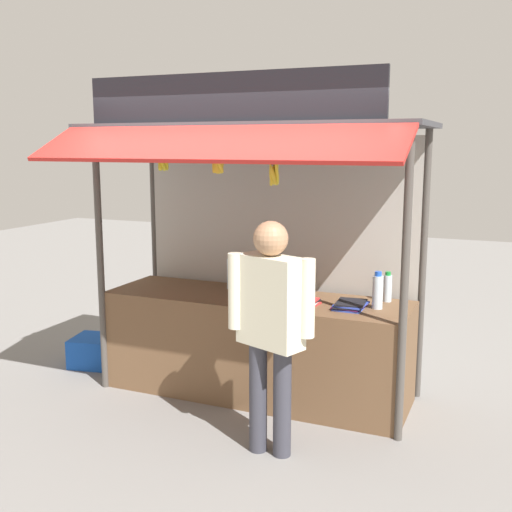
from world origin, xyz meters
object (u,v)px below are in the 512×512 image
Objects in this scene: magazine_stack_far_right at (305,303)px; water_bottle_rear_center at (378,291)px; plastic_crate at (94,351)px; vendor_person at (270,317)px; banana_bunch_leftmost at (163,162)px; water_bottle_front_right at (388,288)px; water_bottle_left at (232,273)px; magazine_stack_far_left at (350,305)px; banana_bunch_rightmost at (218,164)px; banana_bunch_inner_right at (274,173)px.

water_bottle_rear_center is at bearing 13.24° from magazine_stack_far_right.
magazine_stack_far_right is 0.69× the size of plastic_crate.
vendor_person is at bearing -87.87° from magazine_stack_far_right.
water_bottle_rear_center is at bearing 17.49° from banana_bunch_leftmost.
water_bottle_front_right is 1.37m from water_bottle_left.
banana_bunch_rightmost reaches higher than magazine_stack_far_left.
banana_bunch_inner_right is 0.46m from banana_bunch_rightmost.
vendor_person reaches higher than water_bottle_left.
magazine_stack_far_right is 1.30m from banana_bunch_rightmost.
magazine_stack_far_left reaches higher than plastic_crate.
vendor_person is at bearing -70.77° from banana_bunch_inner_right.
vendor_person reaches higher than magazine_stack_far_left.
water_bottle_left is 1.21m from banana_bunch_rightmost.
vendor_person is at bearing -110.63° from magazine_stack_far_left.
banana_bunch_inner_right and banana_bunch_leftmost have the same top height.
magazine_stack_far_left is (-0.22, -0.34, -0.09)m from water_bottle_front_right.
plastic_crate is at bearing 177.38° from vendor_person.
banana_bunch_leftmost is at bearing -111.83° from water_bottle_left.
water_bottle_rear_center reaches higher than magazine_stack_far_left.
water_bottle_left is at bearing 167.58° from magazine_stack_far_left.
banana_bunch_rightmost is (-0.94, -0.42, 1.10)m from magazine_stack_far_left.
water_bottle_left reaches higher than water_bottle_front_right.
water_bottle_rear_center is 1.58m from banana_bunch_rightmost.
banana_bunch_rightmost is 1.26m from vendor_person.
magazine_stack_far_left is (1.15, -0.25, -0.12)m from water_bottle_left.
plastic_crate is (-2.57, 0.10, -0.75)m from magazine_stack_far_left.
magazine_stack_far_left is at bearing 16.58° from banana_bunch_leftmost.
plastic_crate is (-1.64, 0.52, -1.85)m from banana_bunch_rightmost.
banana_bunch_inner_right reaches higher than vendor_person.
water_bottle_left is 1.35m from water_bottle_rear_center.
plastic_crate is at bearing 177.78° from magazine_stack_far_left.
water_bottle_front_right is 1.04× the size of banana_bunch_leftmost.
magazine_stack_far_right is (-0.58, -0.39, -0.09)m from water_bottle_front_right.
magazine_stack_far_left is 1.50m from banana_bunch_rightmost.
magazine_stack_far_right reaches higher than plastic_crate.
magazine_stack_far_left is at bearing 90.11° from vendor_person.
banana_bunch_leftmost is at bearing -24.27° from plastic_crate.
banana_bunch_leftmost reaches higher than water_bottle_front_right.
banana_bunch_leftmost reaches higher than vendor_person.
banana_bunch_rightmost reaches higher than vendor_person.
banana_bunch_leftmost is 0.60× the size of plastic_crate.
water_bottle_front_right is 2.07m from banana_bunch_leftmost.
banana_bunch_inner_right is 0.93m from banana_bunch_leftmost.
banana_bunch_leftmost is 1.55m from vendor_person.
banana_bunch_inner_right is (-0.71, -0.76, 0.95)m from water_bottle_front_right.
banana_bunch_rightmost reaches higher than magazine_stack_far_right.
water_bottle_left is 1.23m from banana_bunch_leftmost.
water_bottle_front_right is 1.33m from vendor_person.
banana_bunch_leftmost is (-0.27, -0.67, 0.99)m from water_bottle_left.
water_bottle_left is 1.12× the size of magazine_stack_far_right.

